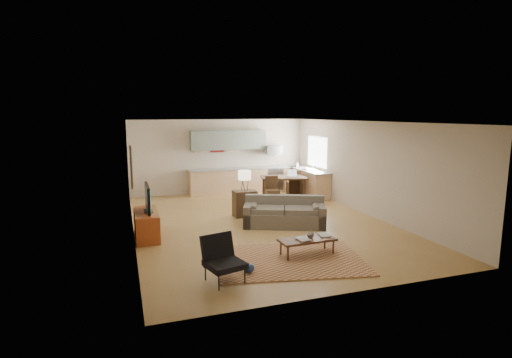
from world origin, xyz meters
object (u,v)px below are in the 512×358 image
object	(u,v)px
sofa	(284,212)
tv_credenza	(146,225)
console_table	(245,203)
dining_table	(283,188)
coffee_table	(307,247)
armchair	(225,260)

from	to	relation	value
sofa	tv_credenza	distance (m)	3.48
sofa	console_table	bearing A→B (deg)	140.13
dining_table	console_table	bearing A→B (deg)	-122.72
console_table	dining_table	xyz separation A→B (m)	(1.96, 1.84, 0.01)
tv_credenza	console_table	world-z (taller)	console_table
coffee_table	armchair	bearing A→B (deg)	-161.37
armchair	tv_credenza	world-z (taller)	armchair
sofa	dining_table	distance (m)	3.40
coffee_table	armchair	size ratio (longest dim) A/B	1.48
coffee_table	armchair	world-z (taller)	armchair
console_table	dining_table	distance (m)	2.69
sofa	tv_credenza	bearing A→B (deg)	-159.90
armchair	tv_credenza	bearing A→B (deg)	95.92
sofa	tv_credenza	world-z (taller)	sofa
tv_credenza	console_table	size ratio (longest dim) A/B	1.84
dining_table	coffee_table	bearing A→B (deg)	-93.34
coffee_table	console_table	bearing A→B (deg)	92.29
sofa	armchair	xyz separation A→B (m)	(-2.34, -2.92, 0.02)
sofa	tv_credenza	size ratio (longest dim) A/B	1.59
sofa	coffee_table	bearing A→B (deg)	-77.91
armchair	console_table	xyz separation A→B (m)	(1.66, 4.22, -0.03)
console_table	dining_table	size ratio (longest dim) A/B	0.49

